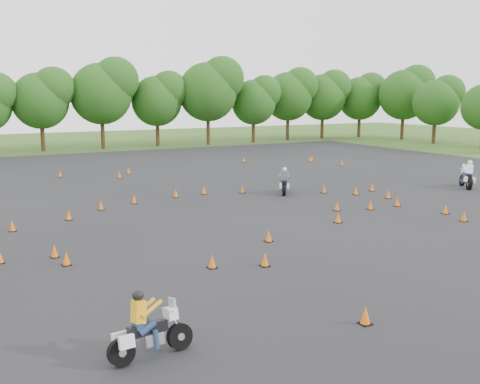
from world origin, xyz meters
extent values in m
plane|color=#2D5119|center=(0.00, 0.00, 0.00)|extent=(140.00, 140.00, 0.00)
plane|color=black|center=(0.00, 6.00, 0.01)|extent=(62.00, 62.00, 0.00)
cone|color=#DA5C09|center=(-0.91, 10.04, 0.23)|extent=(0.26, 0.26, 0.45)
cone|color=#DA5C09|center=(3.32, 0.71, 0.23)|extent=(0.26, 0.26, 0.45)
cone|color=#DA5C09|center=(8.40, 2.15, 0.23)|extent=(0.26, 0.26, 0.45)
cone|color=#DA5C09|center=(9.54, 3.99, 0.23)|extent=(0.26, 0.26, 0.45)
cone|color=#DA5C09|center=(8.60, -1.85, 0.23)|extent=(0.26, 0.26, 0.45)
cone|color=#DA5C09|center=(15.80, 20.12, 0.23)|extent=(0.26, 0.26, 0.45)
cone|color=#DA5C09|center=(-2.89, -3.10, 0.23)|extent=(0.26, 0.26, 0.45)
cone|color=#DA5C09|center=(8.67, 5.72, 0.23)|extent=(0.26, 0.26, 0.45)
cone|color=#DA5C09|center=(9.15, -0.33, 0.23)|extent=(0.26, 0.26, 0.45)
cone|color=#DA5C09|center=(6.60, 2.20, 0.23)|extent=(0.26, 0.26, 0.45)
cone|color=#DA5C09|center=(10.37, 6.24, 0.23)|extent=(0.26, 0.26, 0.45)
cone|color=#DA5C09|center=(-4.56, -2.43, 0.23)|extent=(0.26, 0.26, 0.45)
cone|color=#DA5C09|center=(-3.07, -8.35, 0.23)|extent=(0.26, 0.26, 0.45)
cone|color=#DA5C09|center=(-5.29, 21.17, 0.23)|extent=(0.26, 0.26, 0.45)
cone|color=#DA5C09|center=(-3.53, 9.47, 0.23)|extent=(0.26, 0.26, 0.45)
cone|color=#DA5C09|center=(3.11, 9.43, 0.23)|extent=(0.26, 0.26, 0.45)
cone|color=#DA5C09|center=(-7.40, 7.17, 0.23)|extent=(0.26, 0.26, 0.45)
cone|color=#DA5C09|center=(-9.02, 1.38, 0.23)|extent=(0.26, 0.26, 0.45)
cone|color=#DA5C09|center=(16.14, 20.31, 0.23)|extent=(0.26, 0.26, 0.45)
cone|color=#DA5C09|center=(-0.53, 20.40, 0.23)|extent=(0.26, 0.26, 0.45)
cone|color=#DA5C09|center=(-9.95, 6.15, 0.23)|extent=(0.26, 0.26, 0.45)
cone|color=#DA5C09|center=(-1.71, 18.67, 0.23)|extent=(0.26, 0.26, 0.45)
cone|color=#DA5C09|center=(0.93, 10.17, 0.23)|extent=(0.26, 0.26, 0.45)
cone|color=#DA5C09|center=(-5.51, 8.70, 0.23)|extent=(0.26, 0.26, 0.45)
cone|color=#DA5C09|center=(7.43, 7.14, 0.23)|extent=(0.26, 0.26, 0.45)
cone|color=#DA5C09|center=(10.34, 22.31, 0.23)|extent=(0.26, 0.26, 0.45)
cone|color=#DA5C09|center=(16.38, 16.49, 0.23)|extent=(0.26, 0.26, 0.45)
cone|color=#DA5C09|center=(-8.82, 0.23, 0.23)|extent=(0.26, 0.26, 0.45)
cone|color=#DA5C09|center=(4.93, 2.80, 0.23)|extent=(0.26, 0.26, 0.45)
cone|color=#DA5C09|center=(-1.15, -0.51, 0.23)|extent=(0.26, 0.26, 0.45)
camera|label=1|loc=(-11.97, -18.07, 5.75)|focal=40.00mm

